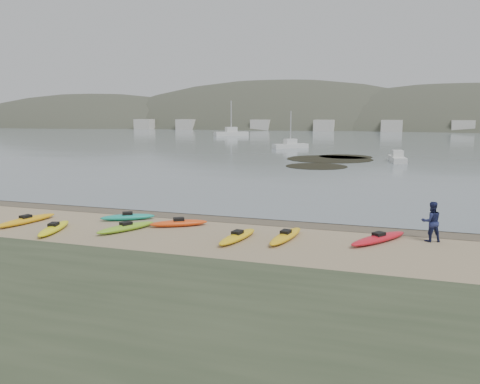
% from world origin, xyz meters
% --- Properties ---
extents(ground, '(600.00, 600.00, 0.00)m').
position_xyz_m(ground, '(0.00, 0.00, 0.00)').
color(ground, tan).
rests_on(ground, ground).
extents(wet_sand, '(60.00, 60.00, 0.00)m').
position_xyz_m(wet_sand, '(0.00, -0.30, 0.00)').
color(wet_sand, brown).
rests_on(wet_sand, ground).
extents(water, '(1200.00, 1200.00, 0.00)m').
position_xyz_m(water, '(0.00, 300.00, 0.01)').
color(water, slate).
rests_on(water, ground).
extents(kayaks, '(20.40, 6.43, 0.34)m').
position_xyz_m(kayaks, '(-2.20, -4.03, 0.17)').
color(kayaks, yellow).
rests_on(kayaks, ground).
extents(person_east, '(1.09, 0.96, 1.88)m').
position_xyz_m(person_east, '(9.97, -2.03, 0.94)').
color(person_east, navy).
rests_on(person_east, ground).
extents(kelp_mats, '(11.29, 20.62, 0.04)m').
position_xyz_m(kelp_mats, '(0.70, 36.32, 0.03)').
color(kelp_mats, black).
rests_on(kelp_mats, water).
extents(moored_boats, '(93.92, 76.42, 1.31)m').
position_xyz_m(moored_boats, '(7.38, 85.12, 0.57)').
color(moored_boats, silver).
rests_on(moored_boats, ground).
extents(far_hills, '(550.00, 135.00, 80.00)m').
position_xyz_m(far_hills, '(39.38, 193.97, -15.93)').
color(far_hills, '#384235').
rests_on(far_hills, ground).
extents(far_town, '(199.00, 5.00, 4.00)m').
position_xyz_m(far_town, '(6.00, 145.00, 2.00)').
color(far_town, beige).
rests_on(far_town, ground).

